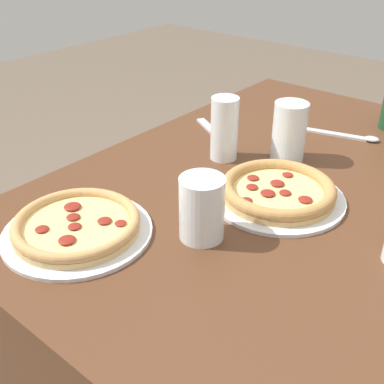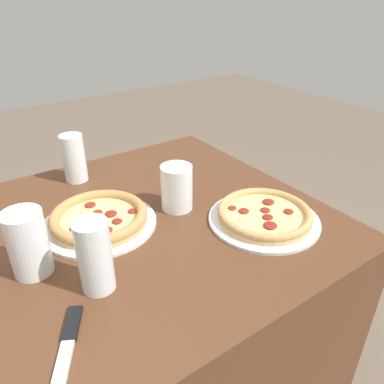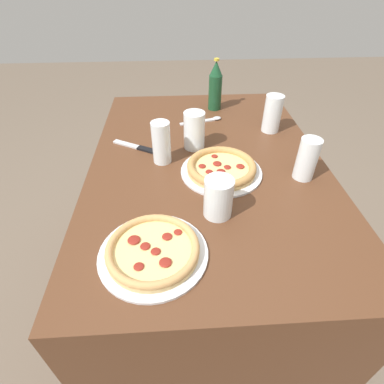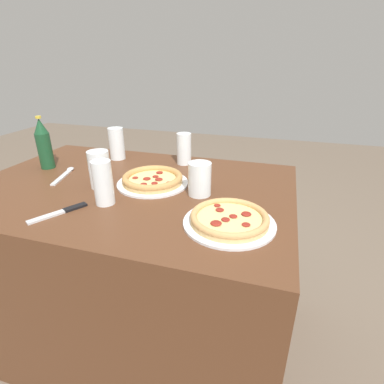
# 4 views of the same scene
# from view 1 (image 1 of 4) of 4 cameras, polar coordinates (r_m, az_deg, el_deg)

# --- Properties ---
(table) EXTENTS (1.25, 0.85, 0.76)m
(table) POSITION_cam_1_polar(r_m,az_deg,el_deg) (1.33, 8.91, -13.04)
(table) COLOR #56331E
(table) RESTS_ON ground_plane
(pizza_veggie) EXTENTS (0.28, 0.28, 0.04)m
(pizza_veggie) POSITION_cam_1_polar(r_m,az_deg,el_deg) (0.92, -13.49, -3.95)
(pizza_veggie) COLOR silver
(pizza_veggie) RESTS_ON table
(pizza_pepperoni) EXTENTS (0.28, 0.28, 0.04)m
(pizza_pepperoni) POSITION_cam_1_polar(r_m,az_deg,el_deg) (1.02, 10.12, 0.07)
(pizza_pepperoni) COLOR silver
(pizza_pepperoni) RESTS_ON table
(glass_red_wine) EXTENTS (0.07, 0.07, 0.15)m
(glass_red_wine) POSITION_cam_1_polar(r_m,az_deg,el_deg) (1.16, 3.84, 7.10)
(glass_red_wine) COLOR white
(glass_red_wine) RESTS_ON table
(glass_cola) EXTENTS (0.08, 0.08, 0.14)m
(glass_cola) POSITION_cam_1_polar(r_m,az_deg,el_deg) (1.17, 11.40, 6.68)
(glass_cola) COLOR white
(glass_cola) RESTS_ON table
(glass_water) EXTENTS (0.08, 0.08, 0.12)m
(glass_water) POSITION_cam_1_polar(r_m,az_deg,el_deg) (0.87, 1.25, -2.35)
(glass_water) COLOR white
(glass_water) RESTS_ON table
(knife) EXTENTS (0.11, 0.18, 0.01)m
(knife) POSITION_cam_1_polar(r_m,az_deg,el_deg) (1.31, 2.68, 7.01)
(knife) COLOR black
(knife) RESTS_ON table
(spoon) EXTENTS (0.07, 0.19, 0.01)m
(spoon) POSITION_cam_1_polar(r_m,az_deg,el_deg) (1.36, 18.31, 6.29)
(spoon) COLOR silver
(spoon) RESTS_ON table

